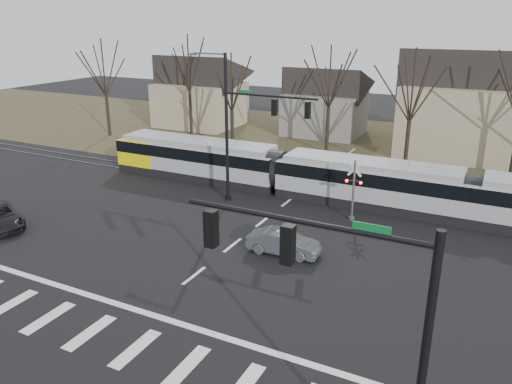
% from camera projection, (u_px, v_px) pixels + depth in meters
% --- Properties ---
extents(ground, '(140.00, 140.00, 0.00)m').
position_uv_depth(ground, '(171.00, 294.00, 23.53)').
color(ground, black).
extents(grass_verge, '(140.00, 28.00, 0.01)m').
position_uv_depth(grass_verge, '(358.00, 146.00, 50.53)').
color(grass_verge, '#38331E').
rests_on(grass_verge, ground).
extents(crosswalk, '(27.00, 2.60, 0.01)m').
position_uv_depth(crosswalk, '(112.00, 340.00, 20.16)').
color(crosswalk, silver).
rests_on(crosswalk, ground).
extents(stop_line, '(28.00, 0.35, 0.01)m').
position_uv_depth(stop_line, '(147.00, 313.00, 22.01)').
color(stop_line, silver).
rests_on(stop_line, ground).
extents(lane_dashes, '(0.18, 30.00, 0.01)m').
position_uv_depth(lane_dashes, '(298.00, 193.00, 37.03)').
color(lane_dashes, silver).
rests_on(lane_dashes, ground).
extents(rail_pair, '(90.00, 1.52, 0.06)m').
position_uv_depth(rail_pair, '(297.00, 194.00, 36.85)').
color(rail_pair, '#59595E').
rests_on(rail_pair, ground).
extents(tram, '(41.58, 3.09, 3.15)m').
position_uv_depth(tram, '(367.00, 181.00, 34.32)').
color(tram, gray).
rests_on(tram, ground).
extents(sedan, '(1.86, 4.19, 1.33)m').
position_uv_depth(sedan, '(283.00, 243.00, 27.38)').
color(sedan, '#43464A').
rests_on(sedan, ground).
extents(signal_pole_near_right, '(6.72, 0.44, 8.00)m').
position_uv_depth(signal_pole_near_right, '(348.00, 321.00, 12.49)').
color(signal_pole_near_right, black).
rests_on(signal_pole_near_right, ground).
extents(signal_pole_far, '(9.28, 0.44, 10.20)m').
position_uv_depth(signal_pole_far, '(247.00, 123.00, 33.21)').
color(signal_pole_far, black).
rests_on(signal_pole_far, ground).
extents(rail_crossing_signal, '(1.08, 0.36, 4.00)m').
position_uv_depth(rail_crossing_signal, '(353.00, 192.00, 31.59)').
color(rail_crossing_signal, '#59595B').
rests_on(rail_crossing_signal, ground).
extents(tree_row, '(59.20, 7.20, 10.00)m').
position_uv_depth(tree_row, '(365.00, 108.00, 42.97)').
color(tree_row, black).
rests_on(tree_row, ground).
extents(house_a, '(9.72, 8.64, 8.60)m').
position_uv_depth(house_a, '(200.00, 88.00, 59.21)').
color(house_a, gray).
rests_on(house_a, ground).
extents(house_b, '(8.64, 7.56, 7.65)m').
position_uv_depth(house_b, '(325.00, 98.00, 54.71)').
color(house_b, slate).
rests_on(house_b, ground).
extents(house_c, '(10.80, 8.64, 10.10)m').
position_uv_depth(house_c, '(460.00, 99.00, 45.84)').
color(house_c, gray).
rests_on(house_c, ground).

